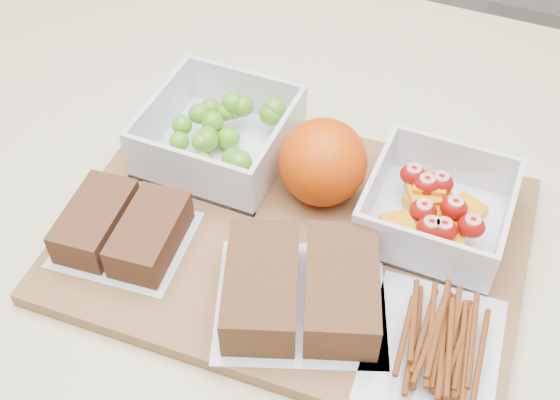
# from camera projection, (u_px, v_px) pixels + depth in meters

# --- Properties ---
(cutting_board) EXTENTS (0.43, 0.32, 0.02)m
(cutting_board) POSITION_uv_depth(u_px,v_px,m) (294.00, 239.00, 0.66)
(cutting_board) COLOR brown
(cutting_board) RESTS_ON counter
(grape_container) EXTENTS (0.14, 0.14, 0.06)m
(grape_container) POSITION_uv_depth(u_px,v_px,m) (222.00, 134.00, 0.71)
(grape_container) COLOR silver
(grape_container) RESTS_ON cutting_board
(fruit_container) EXTENTS (0.13, 0.13, 0.05)m
(fruit_container) POSITION_uv_depth(u_px,v_px,m) (436.00, 211.00, 0.65)
(fruit_container) COLOR silver
(fruit_container) RESTS_ON cutting_board
(orange) EXTENTS (0.08, 0.08, 0.08)m
(orange) POSITION_uv_depth(u_px,v_px,m) (323.00, 162.00, 0.66)
(orange) COLOR #D54305
(orange) RESTS_ON cutting_board
(sandwich_bag_left) EXTENTS (0.13, 0.11, 0.04)m
(sandwich_bag_left) POSITION_uv_depth(u_px,v_px,m) (123.00, 228.00, 0.64)
(sandwich_bag_left) COLOR silver
(sandwich_bag_left) RESTS_ON cutting_board
(sandwich_bag_center) EXTENTS (0.18, 0.17, 0.04)m
(sandwich_bag_center) POSITION_uv_depth(u_px,v_px,m) (301.00, 288.00, 0.59)
(sandwich_bag_center) COLOR silver
(sandwich_bag_center) RESTS_ON cutting_board
(pretzel_bag) EXTENTS (0.12, 0.14, 0.03)m
(pretzel_bag) POSITION_uv_depth(u_px,v_px,m) (435.00, 340.00, 0.56)
(pretzel_bag) COLOR silver
(pretzel_bag) RESTS_ON cutting_board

